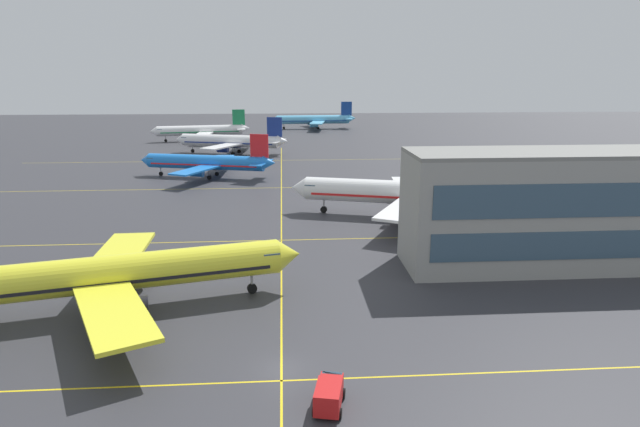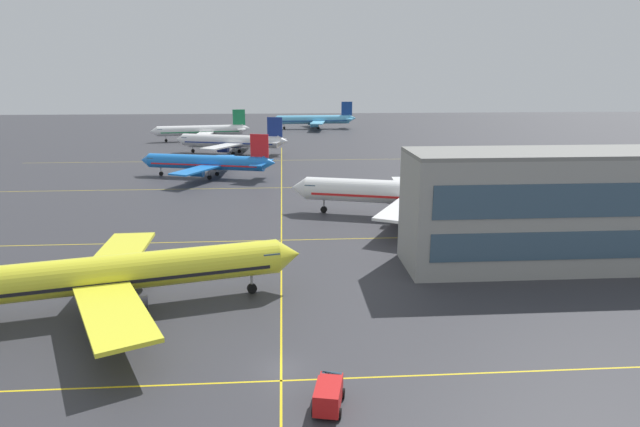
% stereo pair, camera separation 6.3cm
% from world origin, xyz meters
% --- Properties ---
extents(ground_plane, '(600.00, 600.00, 0.00)m').
position_xyz_m(ground_plane, '(0.00, 0.00, 0.00)').
color(ground_plane, '#333338').
extents(airliner_front_gate, '(38.62, 32.86, 12.13)m').
position_xyz_m(airliner_front_gate, '(-16.88, 13.25, 4.14)').
color(airliner_front_gate, yellow).
rests_on(airliner_front_gate, ground).
extents(airliner_second_row, '(40.39, 34.45, 12.77)m').
position_xyz_m(airliner_second_row, '(21.80, 48.80, 4.36)').
color(airliner_second_row, white).
rests_on(airliner_second_row, ground).
extents(airliner_third_row, '(34.35, 29.28, 10.83)m').
position_xyz_m(airliner_third_row, '(-17.86, 88.71, 3.70)').
color(airliner_third_row, blue).
rests_on(airliner_third_row, ground).
extents(airliner_far_left_stand, '(36.80, 31.43, 11.68)m').
position_xyz_m(airliner_far_left_stand, '(-15.60, 128.13, 3.99)').
color(airliner_far_left_stand, white).
rests_on(airliner_far_left_stand, ground).
extents(airliner_far_right_stand, '(36.57, 31.18, 11.39)m').
position_xyz_m(airliner_far_right_stand, '(-29.71, 162.25, 3.89)').
color(airliner_far_right_stand, white).
rests_on(airliner_far_right_stand, ground).
extents(airliner_distant_taxiway, '(38.77, 33.43, 12.06)m').
position_xyz_m(airliner_distant_taxiway, '(14.97, 204.09, 4.12)').
color(airliner_distant_taxiway, '#5BB7E5').
rests_on(airliner_distant_taxiway, ground).
extents(taxiway_markings, '(146.46, 170.35, 0.01)m').
position_xyz_m(taxiway_markings, '(0.00, 56.07, 0.00)').
color(taxiway_markings, yellow).
rests_on(taxiway_markings, ground).
extents(service_truck_red_van, '(2.84, 4.40, 2.10)m').
position_xyz_m(service_truck_red_van, '(3.64, -5.88, 1.18)').
color(service_truck_red_van, red).
rests_on(service_truck_red_van, ground).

